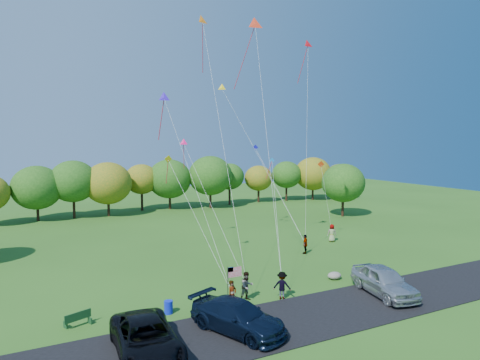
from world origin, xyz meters
The scene contains 17 objects.
ground centered at (0.00, 0.00, 0.00)m, with size 140.00×140.00×0.00m, color #2C5819.
asphalt_lane centered at (0.00, -4.00, 0.03)m, with size 44.00×6.00×0.06m, color black.
treeline centered at (-0.70, 36.16, 4.72)m, with size 74.59×27.79×8.62m.
minivan_dark centered at (-10.91, -4.33, 0.94)m, with size 2.92×6.33×1.76m, color black.
minivan_navy centered at (-5.69, -3.97, 0.92)m, with size 2.40×5.91×1.71m, color black.
minivan_silver centered at (5.86, -3.45, 1.03)m, with size 2.30×5.72×1.95m, color #AFB4BB.
flyer_a centered at (-4.48, -0.80, 0.92)m, with size 0.67×0.44×1.84m, color #4C4C59.
flyer_b centered at (-2.97, 0.06, 0.97)m, with size 0.94×0.73×1.94m, color #4C4C59.
flyer_c centered at (-0.74, -0.80, 0.93)m, with size 1.21×0.69×1.87m, color #4C4C59.
flyer_d centered at (7.49, 8.00, 0.91)m, with size 1.07×0.45×1.83m, color #4C4C59.
flyer_e centered at (12.84, 10.66, 0.93)m, with size 0.91×0.59×1.86m, color #4C4C59.
park_bench centered at (-13.50, 0.90, 0.47)m, with size 1.54×0.82×0.88m.
trash_barrel centered at (-8.30, 0.33, 0.40)m, with size 0.53×0.53×0.80m, color #0D20CB.
flag_assembly centered at (-4.43, -0.70, 2.05)m, with size 1.00×0.65×2.71m.
boulder_near centered at (5.09, 0.85, 0.28)m, with size 1.12×0.88×0.56m, color gray.
boulder_far centered at (8.24, 0.61, 0.23)m, with size 0.88×0.73×0.46m, color gray.
kites_aloft centered at (1.89, 11.84, 17.64)m, with size 18.60×10.83×14.59m.
Camera 1 is at (-16.00, -24.39, 10.64)m, focal length 32.00 mm.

